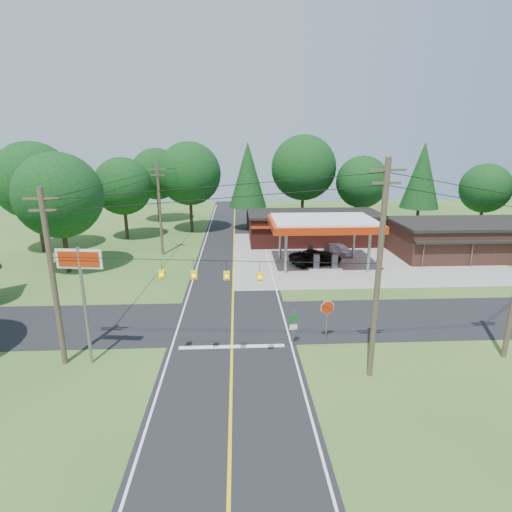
{
  "coord_description": "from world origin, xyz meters",
  "views": [
    {
      "loc": [
        0.42,
        -25.75,
        12.14
      ],
      "look_at": [
        2.0,
        7.0,
        2.8
      ],
      "focal_mm": 28.0,
      "sensor_mm": 36.0,
      "label": 1
    }
  ],
  "objects_px": {
    "gas_canopy": "(323,225)",
    "sedan_car": "(341,249)",
    "suv_car": "(316,257)",
    "big_stop_sign": "(81,279)",
    "octagonal_stop_sign": "(327,310)"
  },
  "relations": [
    {
      "from": "suv_car",
      "to": "big_stop_sign",
      "type": "relative_size",
      "value": 0.79
    },
    {
      "from": "suv_car",
      "to": "octagonal_stop_sign",
      "type": "relative_size",
      "value": 1.98
    },
    {
      "from": "gas_canopy",
      "to": "sedan_car",
      "type": "distance_m",
      "value": 6.19
    },
    {
      "from": "gas_canopy",
      "to": "octagonal_stop_sign",
      "type": "relative_size",
      "value": 3.88
    },
    {
      "from": "sedan_car",
      "to": "octagonal_stop_sign",
      "type": "height_order",
      "value": "octagonal_stop_sign"
    },
    {
      "from": "gas_canopy",
      "to": "sedan_car",
      "type": "bearing_deg",
      "value": 53.13
    },
    {
      "from": "sedan_car",
      "to": "suv_car",
      "type": "bearing_deg",
      "value": -159.28
    },
    {
      "from": "big_stop_sign",
      "to": "octagonal_stop_sign",
      "type": "xyz_separation_m",
      "value": [
        13.97,
        2.0,
        -3.02
      ]
    },
    {
      "from": "gas_canopy",
      "to": "octagonal_stop_sign",
      "type": "distance_m",
      "value": 16.45
    },
    {
      "from": "suv_car",
      "to": "sedan_car",
      "type": "bearing_deg",
      "value": -59.28
    },
    {
      "from": "gas_canopy",
      "to": "suv_car",
      "type": "distance_m",
      "value": 3.57
    },
    {
      "from": "suv_car",
      "to": "big_stop_sign",
      "type": "xyz_separation_m",
      "value": [
        -16.5,
        -18.41,
        4.32
      ]
    },
    {
      "from": "sedan_car",
      "to": "big_stop_sign",
      "type": "xyz_separation_m",
      "value": [
        -20.0,
        -22.01,
        4.46
      ]
    },
    {
      "from": "gas_canopy",
      "to": "suv_car",
      "type": "bearing_deg",
      "value": 141.4
    },
    {
      "from": "big_stop_sign",
      "to": "octagonal_stop_sign",
      "type": "height_order",
      "value": "big_stop_sign"
    }
  ]
}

